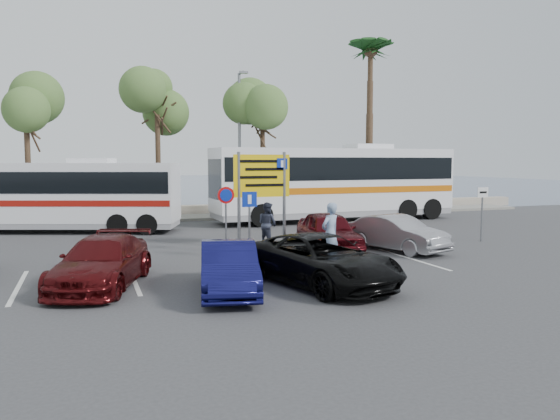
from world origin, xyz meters
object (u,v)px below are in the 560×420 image
object	(u,v)px
coach_bus_right	(335,185)
suv_black	(322,260)
coach_bus_left	(58,198)
car_maroon	(102,262)
direction_sign	(262,183)
car_blue	(229,268)
pedestrian_near	(330,233)
street_lamp_right	(240,137)
pedestrian_far	(267,224)
car_silver_b	(397,233)
car_red	(329,232)

from	to	relation	value
coach_bus_right	suv_black	distance (m)	15.70
coach_bus_left	coach_bus_right	xyz separation A→B (m)	(14.00, 0.06, 0.37)
coach_bus_left	car_maroon	distance (m)	12.32
direction_sign	car_blue	distance (m)	7.56
pedestrian_near	coach_bus_left	bearing A→B (deg)	-78.03
direction_sign	coach_bus_left	size ratio (longest dim) A/B	0.33
car_blue	car_maroon	world-z (taller)	car_maroon
car_maroon	suv_black	bearing A→B (deg)	1.73
street_lamp_right	pedestrian_far	bearing A→B (deg)	-99.55
direction_sign	pedestrian_near	size ratio (longest dim) A/B	1.85
car_blue	car_silver_b	size ratio (longest dim) A/B	0.98
suv_black	coach_bus_right	bearing A→B (deg)	48.86
street_lamp_right	pedestrian_near	distance (m)	14.80
car_blue	pedestrian_far	xyz separation A→B (m)	(3.31, 6.98, 0.20)
street_lamp_right	coach_bus_right	xyz separation A→B (m)	(4.50, -3.02, -2.66)
street_lamp_right	pedestrian_near	xyz separation A→B (m)	(-1.00, -14.32, -3.62)
car_red	suv_black	distance (m)	5.35
direction_sign	pedestrian_far	world-z (taller)	direction_sign
suv_black	car_silver_b	size ratio (longest dim) A/B	1.23
pedestrian_near	pedestrian_far	bearing A→B (deg)	-106.02
car_maroon	pedestrian_far	world-z (taller)	pedestrian_far
street_lamp_right	suv_black	bearing A→B (deg)	-98.36
coach_bus_left	pedestrian_far	world-z (taller)	coach_bus_left
coach_bus_left	street_lamp_right	bearing A→B (deg)	17.98
pedestrian_far	car_red	bearing A→B (deg)	-170.10
car_maroon	pedestrian_far	size ratio (longest dim) A/B	2.68
coach_bus_left	pedestrian_near	bearing A→B (deg)	-52.89
coach_bus_left	pedestrian_near	world-z (taller)	coach_bus_left
street_lamp_right	car_red	bearing A→B (deg)	-90.47
coach_bus_right	car_silver_b	xyz separation A→B (m)	(-2.20, -9.89, -1.29)
direction_sign	street_lamp_right	bearing A→B (deg)	79.06
coach_bus_left	coach_bus_right	world-z (taller)	coach_bus_right
car_silver_b	pedestrian_near	bearing A→B (deg)	-175.44
coach_bus_left	suv_black	distance (m)	15.62
car_blue	car_maroon	bearing A→B (deg)	160.86
coach_bus_left	coach_bus_right	size ratio (longest dim) A/B	0.82
car_red	coach_bus_right	bearing A→B (deg)	72.35
coach_bus_left	car_silver_b	world-z (taller)	coach_bus_left
car_red	pedestrian_near	xyz separation A→B (m)	(-0.90, -2.08, 0.25)
coach_bus_left	car_silver_b	distance (m)	15.39
suv_black	street_lamp_right	bearing A→B (deg)	67.06
car_blue	direction_sign	bearing A→B (deg)	77.50
coach_bus_left	car_maroon	world-z (taller)	coach_bus_left
coach_bus_right	pedestrian_far	xyz separation A→B (m)	(-6.19, -7.02, -1.10)
coach_bus_right	pedestrian_near	size ratio (longest dim) A/B	6.91
suv_black	pedestrian_far	xyz separation A→B (m)	(0.81, 6.98, 0.17)
street_lamp_right	pedestrian_far	world-z (taller)	street_lamp_right
coach_bus_right	pedestrian_near	world-z (taller)	coach_bus_right
car_blue	suv_black	bearing A→B (deg)	11.66
coach_bus_left	car_blue	size ratio (longest dim) A/B	2.86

